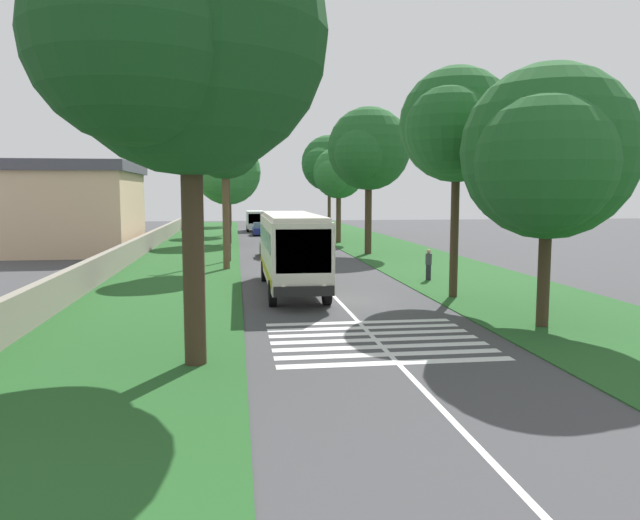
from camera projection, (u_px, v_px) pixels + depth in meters
ground at (339, 301)px, 26.75m from camera, size 160.00×160.00×0.00m
grass_verge_left at (179, 264)px, 40.41m from camera, size 120.00×8.00×0.04m
grass_verge_right at (419, 261)px, 42.63m from camera, size 120.00×8.00×0.04m
centre_line at (302, 263)px, 41.53m from camera, size 110.00×0.16×0.01m
coach_bus at (291, 247)px, 29.38m from camera, size 11.16×2.62×3.73m
zebra_crossing at (376, 340)px, 19.71m from camera, size 5.85×6.80×0.01m
trailing_car_0 at (272, 248)px, 45.52m from camera, size 4.30×1.78×1.43m
trailing_car_1 at (310, 239)px, 54.00m from camera, size 4.30×1.78×1.43m
trailing_car_2 at (299, 233)px, 61.70m from camera, size 4.30×1.78×1.43m
trailing_car_3 at (261, 229)px, 68.90m from camera, size 4.30×1.78×1.43m
trailing_minibus_0 at (255, 219)px, 76.05m from camera, size 6.00×2.14×2.53m
roadside_tree_left_0 at (225, 176)px, 67.54m from camera, size 5.90×4.91×9.13m
roadside_tree_left_1 at (227, 169)px, 87.73m from camera, size 7.36×6.14×11.43m
roadside_tree_left_2 at (223, 143)px, 37.21m from camera, size 5.64×4.67×10.20m
roadside_tree_left_3 at (180, 43)px, 15.92m from camera, size 8.98×7.34×12.47m
roadside_tree_left_4 at (226, 173)px, 56.48m from camera, size 7.01×6.12×9.72m
roadside_tree_right_0 at (327, 165)px, 68.28m from camera, size 8.00×6.32×11.14m
roadside_tree_right_1 at (337, 174)px, 57.44m from camera, size 5.70×4.84×9.02m
roadside_tree_right_2 at (453, 128)px, 26.83m from camera, size 6.40×5.20×10.23m
roadside_tree_right_3 at (367, 151)px, 46.59m from camera, size 7.48×6.31×11.22m
roadside_tree_right_4 at (542, 158)px, 20.98m from camera, size 7.78×6.16×9.10m
utility_pole at (228, 194)px, 41.82m from camera, size 0.24×1.40×8.91m
roadside_wall at (138, 247)px, 44.80m from camera, size 70.00×0.40×1.43m
roadside_building at (78, 207)px, 48.74m from camera, size 12.34×9.21×7.13m
pedestrian at (429, 264)px, 32.88m from camera, size 0.34×0.34×1.69m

